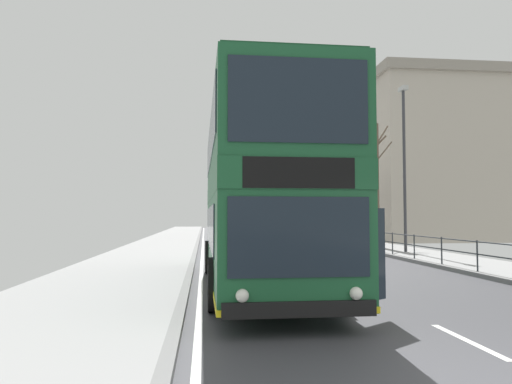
{
  "coord_description": "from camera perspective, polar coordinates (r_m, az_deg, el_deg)",
  "views": [
    {
      "loc": [
        -3.86,
        -4.04,
        1.84
      ],
      "look_at": [
        -2.8,
        5.67,
        2.33
      ],
      "focal_mm": 33.02,
      "sensor_mm": 36.0,
      "label": 1
    }
  ],
  "objects": [
    {
      "name": "double_decker_bus_main",
      "position": [
        12.11,
        0.31,
        -0.37
      ],
      "size": [
        3.23,
        10.31,
        4.54
      ],
      "color": "#19512D",
      "rests_on": "ground"
    },
    {
      "name": "background_bus_far_lane",
      "position": [
        29.34,
        7.34,
        -3.22
      ],
      "size": [
        2.7,
        10.84,
        3.03
      ],
      "color": "white",
      "rests_on": "ground"
    },
    {
      "name": "pedestrian_railing_far_kerb",
      "position": [
        22.85,
        15.15,
        -5.42
      ],
      "size": [
        0.05,
        32.72,
        0.95
      ],
      "color": "#2D3338",
      "rests_on": "ground"
    },
    {
      "name": "background_building_00",
      "position": [
        41.85,
        20.51,
        3.32
      ],
      "size": [
        13.54,
        15.0,
        12.41
      ],
      "color": "#B2A899",
      "rests_on": "ground"
    },
    {
      "name": "street_lamp_far_side",
      "position": [
        23.43,
        17.51,
        4.22
      ],
      "size": [
        0.28,
        0.6,
        7.86
      ],
      "color": "#38383D",
      "rests_on": "ground"
    },
    {
      "name": "bare_tree_far_00",
      "position": [
        31.58,
        11.13,
        -0.85
      ],
      "size": [
        1.38,
        1.27,
        5.66
      ],
      "color": "brown",
      "rests_on": "ground"
    },
    {
      "name": "bare_tree_far_01",
      "position": [
        26.59,
        14.24,
        1.05
      ],
      "size": [
        3.2,
        2.07,
        6.86
      ],
      "color": "brown",
      "rests_on": "ground"
    }
  ]
}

